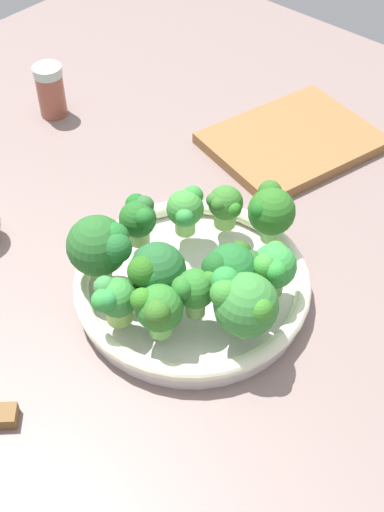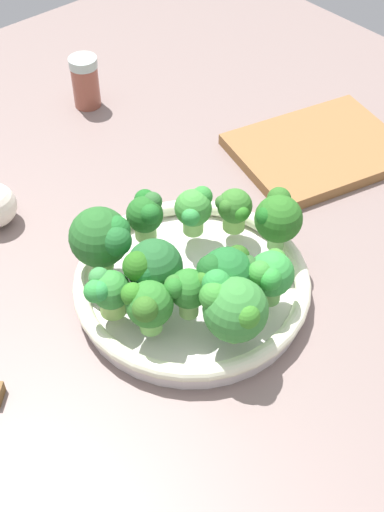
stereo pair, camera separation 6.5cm
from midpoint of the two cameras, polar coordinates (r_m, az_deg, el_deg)
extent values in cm
cube|color=slate|center=(78.88, -5.07, -3.33)|extent=(130.00, 130.00, 2.50)
cylinder|color=silver|center=(76.43, -2.45, -2.99)|extent=(25.13, 25.13, 1.47)
torus|color=beige|center=(75.21, -2.49, -2.18)|extent=(26.18, 26.18, 1.79)
cylinder|color=#93CB68|center=(78.71, -2.94, 2.57)|extent=(2.41, 2.41, 2.13)
sphere|color=#3E8C38|center=(77.05, -3.01, 3.90)|extent=(4.27, 4.27, 4.27)
sphere|color=#318333|center=(77.24, -2.35, 4.91)|extent=(2.41, 2.41, 2.41)
sphere|color=green|center=(75.51, -3.10, 3.14)|extent=(2.09, 2.09, 2.09)
cylinder|color=#76BE5B|center=(72.31, 4.11, -2.42)|extent=(2.48, 2.48, 2.29)
sphere|color=green|center=(70.33, 4.22, -0.96)|extent=(4.76, 4.76, 4.76)
sphere|color=#388B33|center=(68.56, 3.36, -1.01)|extent=(2.57, 2.57, 2.57)
sphere|color=green|center=(68.27, 4.25, -1.42)|extent=(2.34, 2.34, 2.34)
sphere|color=#3E822E|center=(71.40, 4.40, 0.23)|extent=(2.38, 2.38, 2.38)
cylinder|color=#92D66E|center=(68.64, 1.66, -5.93)|extent=(1.80, 1.80, 2.17)
sphere|color=#368136|center=(66.17, 1.72, -4.24)|extent=(6.44, 6.44, 6.44)
sphere|color=#378A30|center=(65.15, -0.08, -3.31)|extent=(3.03, 3.03, 3.03)
sphere|color=#398627|center=(64.36, 2.68, -4.60)|extent=(2.81, 2.81, 2.81)
sphere|color=#2B8A38|center=(65.80, -0.05, -2.25)|extent=(2.89, 2.89, 2.89)
cylinder|color=#82CE60|center=(68.98, -5.39, -5.86)|extent=(2.34, 2.34, 2.12)
sphere|color=#2E7629|center=(66.95, -5.54, -4.48)|extent=(4.78, 4.78, 4.78)
sphere|color=#336821|center=(65.14, -5.78, -4.90)|extent=(2.61, 2.61, 2.61)
sphere|color=#2F7920|center=(66.21, -7.00, -3.78)|extent=(2.39, 2.39, 2.39)
cylinder|color=#77B85A|center=(74.84, -10.14, -1.04)|extent=(2.43, 2.43, 2.33)
sphere|color=#266127|center=(72.51, -10.47, 0.73)|extent=(6.53, 6.53, 6.53)
sphere|color=#206129|center=(70.57, -8.96, 0.55)|extent=(3.26, 3.26, 3.26)
sphere|color=#206A29|center=(71.31, -9.13, 1.42)|extent=(3.21, 3.21, 3.21)
cylinder|color=#9ECE65|center=(70.60, -8.75, -4.79)|extent=(2.75, 2.75, 1.97)
sphere|color=#348435|center=(68.84, -8.96, -3.58)|extent=(4.07, 4.07, 4.07)
sphere|color=#3A8741|center=(68.56, -10.01, -2.66)|extent=(2.22, 2.22, 2.22)
sphere|color=green|center=(67.67, -10.20, -3.82)|extent=(2.36, 2.36, 2.36)
sphere|color=#2E8F40|center=(67.48, -9.79, -3.76)|extent=(2.08, 2.08, 2.08)
cylinder|color=#80B05C|center=(70.14, -2.37, -4.24)|extent=(2.03, 2.03, 2.44)
sphere|color=#2B7328|center=(68.20, -2.44, -2.87)|extent=(4.12, 4.12, 4.12)
sphere|color=#2E6B27|center=(67.40, -3.55, -2.73)|extent=(2.30, 2.30, 2.30)
sphere|color=#266D24|center=(66.86, -3.59, -2.95)|extent=(2.09, 2.09, 2.09)
sphere|color=#327022|center=(67.55, -1.13, -2.09)|extent=(2.09, 2.09, 2.09)
cylinder|color=#87B65F|center=(78.03, -6.85, 1.70)|extent=(2.51, 2.51, 2.02)
sphere|color=#226022|center=(76.40, -7.01, 2.97)|extent=(4.21, 4.21, 4.21)
sphere|color=#206524|center=(74.83, -6.49, 3.03)|extent=(2.30, 2.30, 2.30)
sphere|color=#2D632D|center=(76.36, -6.46, 4.09)|extent=(2.28, 2.28, 2.28)
sphere|color=#1C6320|center=(77.08, -7.10, 4.17)|extent=(2.50, 2.50, 2.50)
cylinder|color=#86BC56|center=(79.52, 0.42, 3.12)|extent=(2.62, 2.62, 1.99)
sphere|color=#357228|center=(77.96, 0.42, 4.36)|extent=(4.03, 4.03, 4.03)
sphere|color=#316824|center=(76.75, -0.19, 4.20)|extent=(1.84, 1.84, 1.84)
sphere|color=#336629|center=(77.44, -0.62, 4.56)|extent=(1.66, 1.66, 1.66)
sphere|color=#2D7721|center=(76.80, 1.05, 3.81)|extent=(1.83, 1.83, 1.83)
cylinder|color=#87C86A|center=(77.68, 4.09, 1.98)|extent=(1.90, 1.90, 2.53)
sphere|color=#2A6720|center=(75.63, 4.21, 3.61)|extent=(5.34, 5.34, 5.34)
sphere|color=#2C6421|center=(76.32, 4.07, 5.22)|extent=(2.73, 2.73, 2.73)
sphere|color=#1B601C|center=(74.30, 3.21, 3.71)|extent=(2.24, 2.24, 2.24)
cylinder|color=#87BF58|center=(71.69, 0.56, -2.98)|extent=(2.22, 2.22, 2.03)
sphere|color=#1F652A|center=(69.53, 0.58, -1.42)|extent=(5.77, 5.77, 5.77)
sphere|color=#29591A|center=(70.03, 1.33, 0.17)|extent=(2.51, 2.51, 2.51)
sphere|color=#1C5721|center=(68.19, -0.69, -1.09)|extent=(3.05, 3.05, 3.05)
sphere|color=#2C5728|center=(69.81, 2.14, -0.82)|extent=(3.07, 3.07, 3.07)
cylinder|color=#89D05C|center=(72.07, -5.37, -2.89)|extent=(2.17, 2.17, 2.06)
sphere|color=#235D2B|center=(69.90, -5.53, -1.31)|extent=(5.86, 5.86, 5.86)
sphere|color=#29651B|center=(68.21, -6.89, -1.40)|extent=(3.12, 3.12, 3.12)
sphere|color=#1E6620|center=(69.22, -4.25, -1.15)|extent=(2.38, 2.38, 2.38)
sphere|color=#1D5D2A|center=(68.39, -6.16, -1.87)|extent=(2.79, 2.79, 2.79)
cube|color=brown|center=(97.32, 6.44, 9.41)|extent=(25.72, 21.94, 1.60)
cylinder|color=brown|center=(104.58, -13.45, 12.86)|extent=(3.96, 3.96, 6.42)
cylinder|color=#AEC0B8|center=(102.58, -13.83, 14.67)|extent=(4.16, 4.16, 1.39)
camera|label=1|loc=(0.03, -92.59, -2.67)|focal=48.00mm
camera|label=2|loc=(0.03, 87.41, 2.67)|focal=48.00mm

